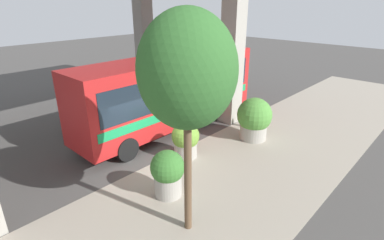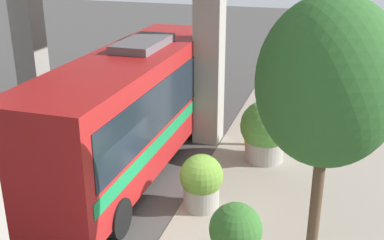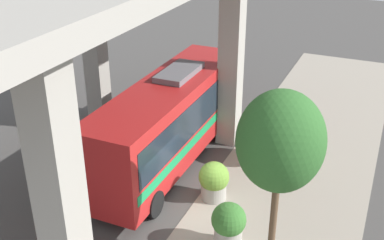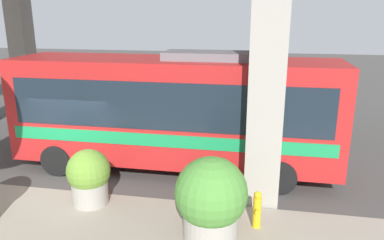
{
  "view_description": "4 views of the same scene",
  "coord_description": "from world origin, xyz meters",
  "px_view_note": "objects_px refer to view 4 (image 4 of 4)",
  "views": [
    {
      "loc": [
        -8.31,
        6.7,
        6.17
      ],
      "look_at": [
        -1.12,
        -1.06,
        1.88
      ],
      "focal_mm": 28.0,
      "sensor_mm": 36.0,
      "label": 1
    },
    {
      "loc": [
        -3.64,
        9.52,
        6.85
      ],
      "look_at": [
        -0.23,
        -1.48,
        2.41
      ],
      "focal_mm": 45.0,
      "sensor_mm": 36.0,
      "label": 2
    },
    {
      "loc": [
        -5.9,
        12.83,
        10.73
      ],
      "look_at": [
        0.82,
        -2.37,
        2.54
      ],
      "focal_mm": 45.0,
      "sensor_mm": 36.0,
      "label": 3
    },
    {
      "loc": [
        -9.03,
        -5.65,
        5.0
      ],
      "look_at": [
        1.49,
        -3.69,
        1.9
      ],
      "focal_mm": 35.0,
      "sensor_mm": 36.0,
      "label": 4
    }
  ],
  "objects_px": {
    "bus": "(174,108)",
    "planter_front": "(211,200)",
    "fire_hydrant": "(257,209)",
    "planter_middle": "(89,177)"
  },
  "relations": [
    {
      "from": "planter_front",
      "to": "planter_middle",
      "type": "xyz_separation_m",
      "value": [
        1.12,
        3.43,
        -0.24
      ]
    },
    {
      "from": "fire_hydrant",
      "to": "planter_front",
      "type": "relative_size",
      "value": 0.47
    },
    {
      "from": "fire_hydrant",
      "to": "bus",
      "type": "bearing_deg",
      "value": 41.74
    },
    {
      "from": "planter_middle",
      "to": "planter_front",
      "type": "bearing_deg",
      "value": -108.13
    },
    {
      "from": "fire_hydrant",
      "to": "planter_middle",
      "type": "relative_size",
      "value": 0.62
    },
    {
      "from": "bus",
      "to": "fire_hydrant",
      "type": "height_order",
      "value": "bus"
    },
    {
      "from": "bus",
      "to": "planter_front",
      "type": "height_order",
      "value": "bus"
    },
    {
      "from": "bus",
      "to": "planter_middle",
      "type": "distance_m",
      "value": 3.43
    },
    {
      "from": "fire_hydrant",
      "to": "planter_middle",
      "type": "distance_m",
      "value": 4.46
    },
    {
      "from": "planter_middle",
      "to": "bus",
      "type": "bearing_deg",
      "value": -32.83
    }
  ]
}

